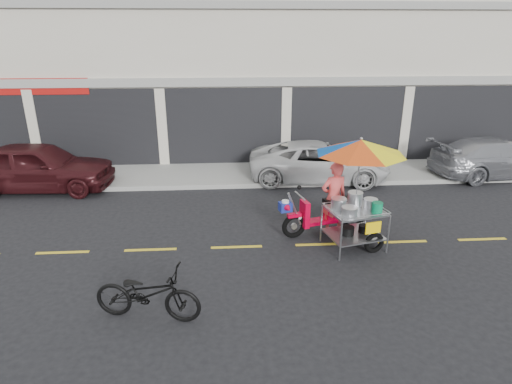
{
  "coord_description": "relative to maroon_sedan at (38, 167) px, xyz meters",
  "views": [
    {
      "loc": [
        -2.14,
        -8.97,
        4.75
      ],
      "look_at": [
        -1.5,
        0.6,
        1.15
      ],
      "focal_mm": 30.0,
      "sensor_mm": 36.0,
      "label": 1
    }
  ],
  "objects": [
    {
      "name": "near_bicycle",
      "position": [
        4.52,
        -6.87,
        -0.28
      ],
      "size": [
        2.0,
        1.05,
        1.0
      ],
      "primitive_type": "imported",
      "rotation": [
        0.0,
        0.0,
        1.36
      ],
      "color": "black",
      "rests_on": "ground"
    },
    {
      "name": "maroon_sedan",
      "position": [
        0.0,
        0.0,
        0.0
      ],
      "size": [
        4.64,
        2.03,
        1.55
      ],
      "primitive_type": "imported",
      "rotation": [
        0.0,
        0.0,
        1.53
      ],
      "color": "#340F12",
      "rests_on": "ground"
    },
    {
      "name": "ground",
      "position": [
        8.12,
        -4.32,
        -0.78
      ],
      "size": [
        90.0,
        90.0,
        0.0
      ],
      "primitive_type": "plane",
      "color": "black"
    },
    {
      "name": "sidewalk",
      "position": [
        8.12,
        1.18,
        -0.7
      ],
      "size": [
        45.0,
        3.0,
        0.15
      ],
      "primitive_type": "cube",
      "color": "gray",
      "rests_on": "ground"
    },
    {
      "name": "food_vendor_rig",
      "position": [
        8.74,
        -4.14,
        0.87
      ],
      "size": [
        2.94,
        2.41,
        2.62
      ],
      "rotation": [
        0.0,
        0.0,
        0.23
      ],
      "color": "black",
      "rests_on": "ground"
    },
    {
      "name": "white_pickup",
      "position": [
        9.03,
        0.38,
        -0.13
      ],
      "size": [
        4.88,
        2.65,
        1.3
      ],
      "primitive_type": "imported",
      "rotation": [
        0.0,
        0.0,
        1.46
      ],
      "color": "silver",
      "rests_on": "ground"
    },
    {
      "name": "centerline",
      "position": [
        8.12,
        -4.32,
        -0.77
      ],
      "size": [
        42.0,
        0.1,
        0.01
      ],
      "primitive_type": "cube",
      "color": "gold",
      "rests_on": "ground"
    },
    {
      "name": "silver_pickup",
      "position": [
        15.27,
        0.38,
        -0.1
      ],
      "size": [
        4.84,
        2.44,
        1.35
      ],
      "primitive_type": "imported",
      "rotation": [
        0.0,
        0.0,
        1.69
      ],
      "color": "#9B9DA4",
      "rests_on": "ground"
    },
    {
      "name": "shophouse_block",
      "position": [
        10.94,
        6.27,
        3.46
      ],
      "size": [
        36.0,
        8.11,
        10.4
      ],
      "color": "beige",
      "rests_on": "ground"
    }
  ]
}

